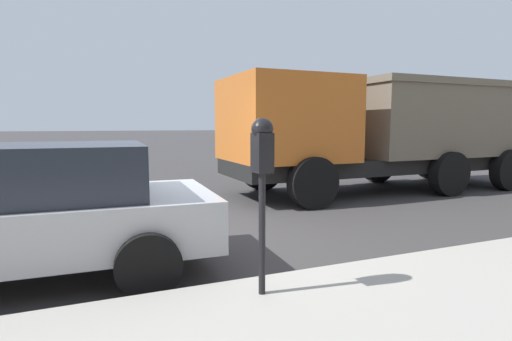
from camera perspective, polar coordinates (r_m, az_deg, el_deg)
The scene contains 4 objects.
ground_plane at distance 6.03m, azimuth -12.74°, elevation -9.62°, with size 220.00×220.00×0.00m, color #3D3A3A.
parking_meter at distance 3.42m, azimuth 0.88°, elevation 1.40°, with size 0.21×0.19×1.56m.
car_silver at distance 4.95m, azimuth -31.05°, elevation -4.85°, with size 2.16×4.30×1.46m.
dump_truck at distance 10.71m, azimuth 18.68°, elevation 5.82°, with size 2.93×8.33×2.75m.
Camera 1 is at (-5.73, 0.90, 1.67)m, focal length 28.00 mm.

